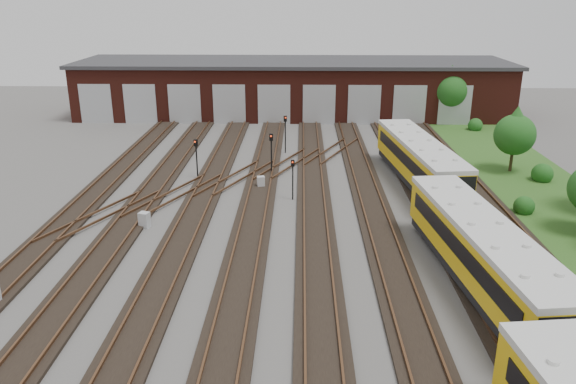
{
  "coord_description": "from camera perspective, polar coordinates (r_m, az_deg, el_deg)",
  "views": [
    {
      "loc": [
        1.05,
        -27.97,
        14.01
      ],
      "look_at": [
        0.24,
        5.65,
        2.0
      ],
      "focal_mm": 35.0,
      "sensor_mm": 36.0,
      "label": 1
    }
  ],
  "objects": [
    {
      "name": "bush_2",
      "position": [
        63.68,
        18.51,
        6.64
      ],
      "size": [
        1.54,
        1.54,
        1.54
      ],
      "primitive_type": "sphere",
      "color": "#164E16",
      "rests_on": "ground"
    },
    {
      "name": "tree_1",
      "position": [
        49.09,
        22.1,
        5.86
      ],
      "size": [
        3.3,
        3.3,
        5.47
      ],
      "color": "#342917",
      "rests_on": "ground"
    },
    {
      "name": "tree_0",
      "position": [
        65.85,
        16.18,
        10.3
      ],
      "size": [
        3.92,
        3.92,
        6.49
      ],
      "color": "#342917",
      "rests_on": "ground"
    },
    {
      "name": "bush_0",
      "position": [
        40.69,
        22.9,
        -1.07
      ],
      "size": [
        1.38,
        1.38,
        1.38
      ],
      "primitive_type": "sphere",
      "color": "#164E16",
      "rests_on": "ground"
    },
    {
      "name": "relay_cabinet_4",
      "position": [
        41.81,
        13.21,
        0.25
      ],
      "size": [
        0.62,
        0.53,
        0.99
      ],
      "primitive_type": "cube",
      "rotation": [
        0.0,
        0.0,
        -0.06
      ],
      "color": "#B6B8BC",
      "rests_on": "ground"
    },
    {
      "name": "relay_cabinet_2",
      "position": [
        36.38,
        -14.38,
        -2.78
      ],
      "size": [
        0.74,
        0.67,
        1.02
      ],
      "primitive_type": "cube",
      "rotation": [
        0.0,
        0.0,
        -0.3
      ],
      "color": "#B6B8BC",
      "rests_on": "ground"
    },
    {
      "name": "signal_mast_3",
      "position": [
        39.53,
        0.49,
        1.79
      ],
      "size": [
        0.25,
        0.24,
        2.95
      ],
      "rotation": [
        0.0,
        0.0,
        -0.17
      ],
      "color": "black",
      "rests_on": "ground"
    },
    {
      "name": "relay_cabinet_1",
      "position": [
        42.44,
        -2.77,
        1.0
      ],
      "size": [
        0.64,
        0.57,
        0.91
      ],
      "primitive_type": "cube",
      "rotation": [
        0.0,
        0.0,
        0.24
      ],
      "color": "#B6B8BC",
      "rests_on": "ground"
    },
    {
      "name": "metro_train",
      "position": [
        29.29,
        19.14,
        -5.86
      ],
      "size": [
        4.38,
        47.41,
        3.14
      ],
      "rotation": [
        0.0,
        0.0,
        0.11
      ],
      "color": "black",
      "rests_on": "ground"
    },
    {
      "name": "ground",
      "position": [
        31.3,
        -0.69,
        -6.94
      ],
      "size": [
        120.0,
        120.0,
        0.0
      ],
      "primitive_type": "plane",
      "color": "#4B4845",
      "rests_on": "ground"
    },
    {
      "name": "track_network",
      "position": [
        31.79,
        -0.96,
        -6.29
      ],
      "size": [
        30.4,
        70.0,
        0.33
      ],
      "color": "black",
      "rests_on": "ground"
    },
    {
      "name": "bush_1",
      "position": [
        48.16,
        24.46,
        1.96
      ],
      "size": [
        1.65,
        1.65,
        1.65
      ],
      "primitive_type": "sphere",
      "color": "#164E16",
      "rests_on": "ground"
    },
    {
      "name": "signal_mast_2",
      "position": [
        51.35,
        -0.28,
        6.37
      ],
      "size": [
        0.3,
        0.29,
        3.47
      ],
      "rotation": [
        0.0,
        0.0,
        0.32
      ],
      "color": "black",
      "rests_on": "ground"
    },
    {
      "name": "signal_mast_1",
      "position": [
        45.15,
        -1.7,
        4.45
      ],
      "size": [
        0.3,
        0.28,
        3.38
      ],
      "rotation": [
        0.0,
        0.0,
        -0.11
      ],
      "color": "black",
      "rests_on": "ground"
    },
    {
      "name": "maintenance_shed",
      "position": [
        68.81,
        0.49,
        10.62
      ],
      "size": [
        51.0,
        12.5,
        6.35
      ],
      "color": "#4D1B13",
      "rests_on": "ground"
    },
    {
      "name": "relay_cabinet_3",
      "position": [
        52.65,
        10.02,
        4.45
      ],
      "size": [
        0.57,
        0.47,
        0.94
      ],
      "primitive_type": "cube",
      "rotation": [
        0.0,
        0.0,
        0.0
      ],
      "color": "#B6B8BC",
      "rests_on": "ground"
    },
    {
      "name": "signal_mast_0",
      "position": [
        44.88,
        -9.29,
        3.91
      ],
      "size": [
        0.32,
        0.31,
        3.14
      ],
      "rotation": [
        0.0,
        0.0,
        -0.44
      ],
      "color": "black",
      "rests_on": "ground"
    },
    {
      "name": "grass_verge",
      "position": [
        44.27,
        25.22,
        -0.71
      ],
      "size": [
        8.0,
        55.0,
        0.05
      ],
      "primitive_type": "cube",
      "color": "#204D19",
      "rests_on": "ground"
    }
  ]
}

